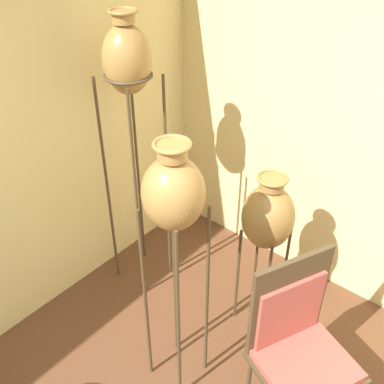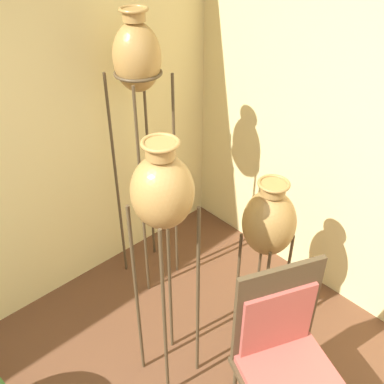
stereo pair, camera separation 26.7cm
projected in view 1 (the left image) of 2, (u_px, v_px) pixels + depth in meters
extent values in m
cylinder|color=#473823|center=(137.00, 206.00, 3.01)|extent=(0.02, 0.02, 1.66)
cylinder|color=#473823|center=(167.00, 187.00, 3.19)|extent=(0.02, 0.02, 1.66)
cylinder|color=#473823|center=(108.00, 190.00, 3.17)|extent=(0.02, 0.02, 1.66)
cylinder|color=#473823|center=(138.00, 173.00, 3.35)|extent=(0.02, 0.02, 1.66)
torus|color=#473823|center=(128.00, 75.00, 2.71)|extent=(0.30, 0.30, 0.02)
ellipsoid|color=olive|center=(127.00, 60.00, 2.66)|extent=(0.29, 0.29, 0.42)
cylinder|color=olive|center=(123.00, 17.00, 2.52)|extent=(0.13, 0.13, 0.06)
torus|color=olive|center=(123.00, 11.00, 2.50)|extent=(0.17, 0.17, 0.02)
cylinder|color=#473823|center=(178.00, 325.00, 2.41)|extent=(0.02, 0.02, 1.31)
cylinder|color=#473823|center=(207.00, 298.00, 2.57)|extent=(0.02, 0.02, 1.31)
cylinder|color=#473823|center=(146.00, 302.00, 2.55)|extent=(0.02, 0.02, 1.31)
cylinder|color=#473823|center=(175.00, 278.00, 2.70)|extent=(0.02, 0.02, 1.31)
torus|color=#473823|center=(174.00, 208.00, 2.19)|extent=(0.26, 0.26, 0.02)
ellipsoid|color=olive|center=(173.00, 193.00, 2.14)|extent=(0.31, 0.31, 0.39)
cylinder|color=olive|center=(172.00, 151.00, 2.01)|extent=(0.14, 0.14, 0.07)
torus|color=olive|center=(172.00, 144.00, 1.99)|extent=(0.18, 0.18, 0.02)
cylinder|color=#473823|center=(266.00, 292.00, 2.95)|extent=(0.02, 0.02, 0.80)
cylinder|color=#473823|center=(284.00, 273.00, 3.09)|extent=(0.02, 0.02, 0.80)
cylinder|color=#473823|center=(238.00, 276.00, 3.07)|extent=(0.02, 0.02, 0.80)
cylinder|color=#473823|center=(256.00, 258.00, 3.21)|extent=(0.02, 0.02, 0.80)
torus|color=#473823|center=(267.00, 229.00, 2.85)|extent=(0.24, 0.24, 0.02)
ellipsoid|color=olive|center=(268.00, 217.00, 2.80)|extent=(0.33, 0.33, 0.44)
cylinder|color=olive|center=(272.00, 183.00, 2.65)|extent=(0.15, 0.15, 0.07)
torus|color=olive|center=(273.00, 178.00, 2.63)|extent=(0.19, 0.19, 0.02)
cylinder|color=#473823|center=(249.00, 382.00, 2.60)|extent=(0.02, 0.02, 0.46)
cylinder|color=#473823|center=(308.00, 353.00, 2.76)|extent=(0.02, 0.02, 0.46)
cube|color=#473823|center=(305.00, 368.00, 2.40)|extent=(0.64, 0.61, 0.03)
cube|color=#A84C42|center=(306.00, 364.00, 2.38)|extent=(0.59, 0.56, 0.04)
cube|color=#473823|center=(289.00, 301.00, 2.38)|extent=(0.46, 0.22, 0.60)
cube|color=#A84C42|center=(290.00, 312.00, 2.39)|extent=(0.39, 0.18, 0.42)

